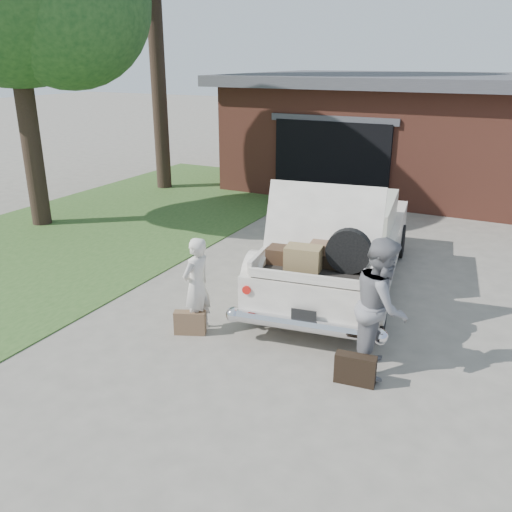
% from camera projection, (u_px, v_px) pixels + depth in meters
% --- Properties ---
extents(ground, '(90.00, 90.00, 0.00)m').
position_uv_depth(ground, '(237.00, 343.00, 7.60)').
color(ground, gray).
rests_on(ground, ground).
extents(grass_strip, '(6.00, 16.00, 0.02)m').
position_uv_depth(grass_strip, '(91.00, 231.00, 12.45)').
color(grass_strip, '#2D4C1E').
rests_on(grass_strip, ground).
extents(house, '(12.80, 7.80, 3.30)m').
position_uv_depth(house, '(450.00, 132.00, 16.20)').
color(house, brown).
rests_on(house, ground).
extents(sedan, '(2.71, 5.39, 2.08)m').
position_uv_depth(sedan, '(340.00, 243.00, 9.34)').
color(sedan, white).
rests_on(sedan, ground).
extents(woman_left, '(0.41, 0.56, 1.42)m').
position_uv_depth(woman_left, '(197.00, 285.00, 7.72)').
color(woman_left, beige).
rests_on(woman_left, ground).
extents(woman_right, '(0.82, 0.96, 1.75)m').
position_uv_depth(woman_right, '(381.00, 306.00, 6.70)').
color(woman_right, slate).
rests_on(woman_right, ground).
extents(suitcase_left, '(0.47, 0.31, 0.35)m').
position_uv_depth(suitcase_left, '(190.00, 323.00, 7.79)').
color(suitcase_left, brown).
rests_on(suitcase_left, ground).
extents(suitcase_right, '(0.51, 0.21, 0.38)m').
position_uv_depth(suitcase_right, '(355.00, 369.00, 6.59)').
color(suitcase_right, black).
rests_on(suitcase_right, ground).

